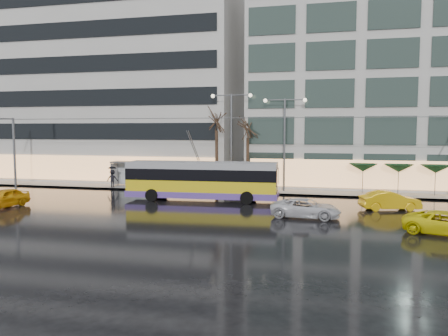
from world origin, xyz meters
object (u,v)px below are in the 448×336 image
(street_lamp_near, at_px, (231,128))
(bus_shelter, at_px, (130,168))
(taxi_a, at_px, (3,198))
(trolleybus, at_px, (202,182))

(street_lamp_near, bearing_deg, bus_shelter, -179.37)
(street_lamp_near, height_order, taxi_a, street_lamp_near)
(bus_shelter, xyz_separation_m, street_lamp_near, (10.38, 0.11, 4.03))
(bus_shelter, distance_m, taxi_a, 13.46)
(trolleybus, xyz_separation_m, taxi_a, (-13.58, -6.70, -0.84))
(trolleybus, relative_size, bus_shelter, 2.98)
(street_lamp_near, xyz_separation_m, taxi_a, (-14.74, -12.79, -5.27))
(bus_shelter, height_order, taxi_a, bus_shelter)
(trolleybus, relative_size, taxi_a, 2.97)
(taxi_a, bearing_deg, bus_shelter, 77.14)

